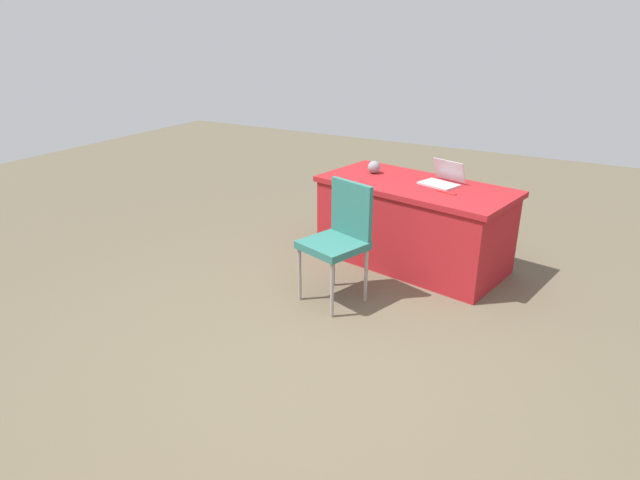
{
  "coord_description": "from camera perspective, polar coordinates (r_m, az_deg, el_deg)",
  "views": [
    {
      "loc": [
        -1.45,
        2.39,
        2.13
      ],
      "look_at": [
        0.04,
        -0.24,
        0.9
      ],
      "focal_mm": 30.16,
      "sensor_mm": 36.0,
      "label": 1
    }
  ],
  "objects": [
    {
      "name": "chair_aisle",
      "position": [
        4.27,
        2.1,
        0.59
      ],
      "size": [
        0.55,
        0.55,
        0.97
      ],
      "rotation": [
        0.0,
        0.0,
        -0.32
      ],
      "color": "#9E9993",
      "rests_on": "ground"
    },
    {
      "name": "yarn_ball",
      "position": [
        5.21,
        5.75,
        7.71
      ],
      "size": [
        0.12,
        0.12,
        0.12
      ],
      "primitive_type": "sphere",
      "color": "gray",
      "rests_on": "table_foreground"
    },
    {
      "name": "laptop_silver",
      "position": [
        4.95,
        12.81,
        6.23
      ],
      "size": [
        0.39,
        0.38,
        0.21
      ],
      "rotation": [
        0.0,
        0.0,
        -0.33
      ],
      "color": "silver",
      "rests_on": "table_foreground"
    },
    {
      "name": "scissors_red",
      "position": [
        4.71,
        13.29,
        4.94
      ],
      "size": [
        0.18,
        0.09,
        0.01
      ],
      "primitive_type": "cube",
      "rotation": [
        0.0,
        0.0,
        2.85
      ],
      "color": "red",
      "rests_on": "table_foreground"
    },
    {
      "name": "ground_plane",
      "position": [
        3.52,
        -1.47,
        -15.15
      ],
      "size": [
        14.4,
        14.4,
        0.0
      ],
      "primitive_type": "plane",
      "color": "brown"
    },
    {
      "name": "table_foreground",
      "position": [
        5.05,
        9.87,
        1.71
      ],
      "size": [
        1.86,
        1.15,
        0.78
      ],
      "rotation": [
        0.0,
        0.0,
        -0.19
      ],
      "color": "#AD1E23",
      "rests_on": "ground"
    }
  ]
}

